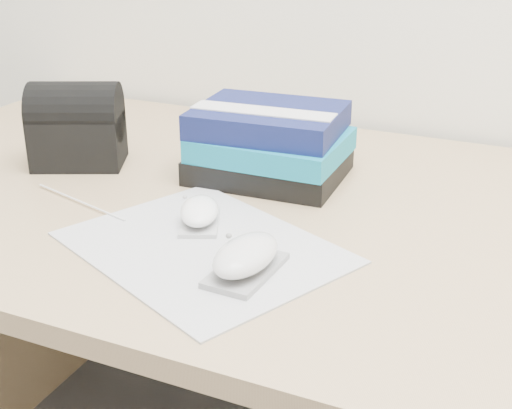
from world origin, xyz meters
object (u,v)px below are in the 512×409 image
at_px(pouch, 77,125).
at_px(mouse_rear, 199,213).
at_px(desk, 326,326).
at_px(mouse_front, 246,257).
at_px(book_stack, 270,144).

bearing_deg(pouch, mouse_rear, -23.98).
distance_m(desk, mouse_front, 0.38).
bearing_deg(pouch, book_stack, 13.83).
bearing_deg(book_stack, desk, -13.99).
xyz_separation_m(mouse_rear, mouse_front, (0.12, -0.10, 0.00)).
xyz_separation_m(desk, pouch, (-0.43, -0.05, 0.30)).
bearing_deg(mouse_front, desk, 87.58).
xyz_separation_m(desk, mouse_rear, (-0.13, -0.18, 0.25)).
xyz_separation_m(desk, mouse_front, (-0.01, -0.28, 0.26)).
relative_size(desk, pouch, 9.22).
bearing_deg(book_stack, pouch, -166.17).
distance_m(desk, mouse_rear, 0.34).
relative_size(mouse_rear, pouch, 0.61).
xyz_separation_m(mouse_rear, pouch, (-0.30, 0.13, 0.05)).
height_order(desk, mouse_rear, mouse_rear).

